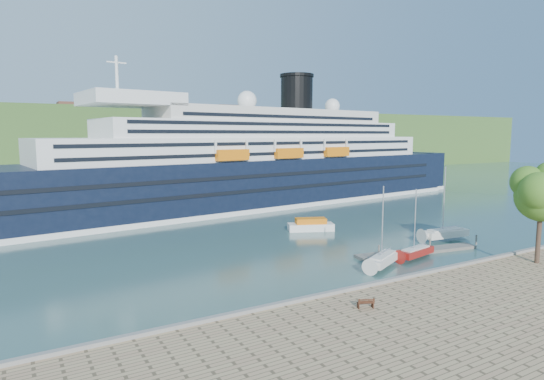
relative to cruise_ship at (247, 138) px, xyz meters
The scene contains 11 objects.
ground 55.51m from the cruise_ship, 94.51° to the right, with size 400.00×400.00×0.00m, color #2C4F4D.
far_hillside 91.60m from the cruise_ship, 92.64° to the left, with size 400.00×50.00×24.00m, color #325722.
quay_coping 55.42m from the cruise_ship, 94.50° to the right, with size 220.00×0.50×0.30m, color slate.
cruise_ship is the anchor object (origin of this frame).
park_bench 61.88m from the cruise_ship, 107.97° to the right, with size 1.45×0.59×0.93m, color #442313, non-canonical shape.
promenade_tree 57.87m from the cruise_ship, 83.63° to the right, with size 7.23×7.23×11.98m, color #396A1C, non-canonical shape.
floating_pontoon 47.05m from the cruise_ship, 88.37° to the right, with size 17.41×2.13×0.39m, color slate, non-canonical shape.
sailboat_white_near 48.81m from the cruise_ship, 98.35° to the right, with size 6.87×1.91×8.87m, color silver, non-canonical shape.
sailboat_red 47.79m from the cruise_ship, 91.24° to the right, with size 6.31×1.75×8.15m, color maroon, non-canonical shape.
sailboat_white_far 44.23m from the cruise_ship, 76.77° to the right, with size 7.76×2.16×10.02m, color silver, non-canonical shape.
tender_launch 30.19m from the cruise_ship, 95.79° to the right, with size 7.16×2.45×1.98m, color orange, non-canonical shape.
Camera 1 is at (-38.67, -30.84, 14.96)m, focal length 30.00 mm.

